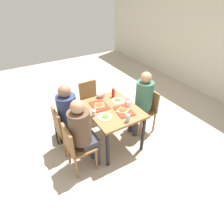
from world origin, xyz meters
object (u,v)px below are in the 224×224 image
Objects in this scene: tray_red_far at (124,111)px; handbag at (60,132)px; chair_near_right at (76,146)px; person_in_red at (70,113)px; paper_plate_center at (118,101)px; foil_bundle at (99,95)px; paper_plate_near_edge at (105,117)px; chair_far_side at (147,108)px; pizza_slice_b at (123,110)px; main_table at (112,114)px; person_in_brown_jacket at (83,130)px; chair_left_end at (90,98)px; pizza_slice_d at (106,116)px; plastic_cup_b at (94,113)px; plastic_cup_d at (129,104)px; plastic_cup_c at (103,95)px; tray_red_near at (100,105)px; plastic_cup_a at (128,100)px; chair_near_left at (64,127)px; person_far_side at (142,99)px; condiment_bottle at (113,93)px; pizza_slice_a at (99,104)px; soda_can at (128,118)px; pizza_slice_c at (118,100)px.

tray_red_far is 1.12× the size of handbag.
person_in_red is at bearing 164.77° from chair_near_right.
paper_plate_center is 0.38m from foil_bundle.
handbag is (-0.76, -0.59, -0.63)m from paper_plate_near_edge.
pizza_slice_b is at bearing -76.77° from chair_far_side.
person_in_brown_jacket is at bearing -68.65° from main_table.
chair_near_right is 1.00× the size of chair_left_end.
chair_near_right reaches higher than pizza_slice_d.
plastic_cup_d is (0.08, 0.62, 0.00)m from plastic_cup_b.
plastic_cup_d is at bearing 21.97° from plastic_cup_c.
tray_red_near is at bearing 168.66° from pizza_slice_d.
plastic_cup_a is (-0.18, 0.58, 0.05)m from paper_plate_near_edge.
pizza_slice_d is (0.16, -0.21, 0.13)m from main_table.
foil_bundle reaches higher than chair_left_end.
chair_near_left reaches higher than tray_red_far.
person_in_brown_jacket is 0.45m from pizza_slice_d.
plastic_cup_b is at bearing -134.90° from pizza_slice_d.
person_far_side is (-0.26, 1.46, 0.25)m from chair_near_right.
condiment_bottle is (0.56, 0.23, 0.34)m from chair_left_end.
pizza_slice_a is 0.28m from foil_bundle.
condiment_bottle is (-0.59, 1.03, 0.34)m from chair_near_right.
tray_red_far is 1.64× the size of paper_plate_center.
pizza_slice_a is at bearing -94.58° from paper_plate_center.
soda_can is 1.50m from handbag.
person_in_red is 12.71× the size of foil_bundle.
tray_red_near is at bearing -67.55° from condiment_bottle.
plastic_cup_a reaches higher than pizza_slice_a.
main_table is at bearing 107.87° from chair_near_right.
chair_near_right reaches higher than pizza_slice_c.
tray_red_far is at bearing -71.35° from person_far_side.
condiment_bottle reaches higher than chair_near_right.
chair_near_left is 0.61m from plastic_cup_b.
chair_far_side is at bearing 104.97° from tray_red_far.
chair_left_end is 0.81m from pizza_slice_c.
person_in_red and person_in_brown_jacket have the same top height.
plastic_cup_a is at bearing 72.79° from tray_red_near.
plastic_cup_a is 0.31× the size of handbag.
pizza_slice_c is 2.05× the size of plastic_cup_b.
chair_left_end is at bearing -173.41° from tray_red_far.
condiment_bottle is (-0.15, 0.37, 0.06)m from pizza_slice_a.
pizza_slice_c is 2.05× the size of plastic_cup_d.
pizza_slice_c is 0.18m from condiment_bottle.
paper_plate_near_edge is 0.61m from plastic_cup_a.
plastic_cup_a is (-0.19, 0.57, 0.03)m from pizza_slice_d.
person_in_brown_jacket reaches higher than tray_red_far.
foil_bundle is (-0.70, 0.78, 0.31)m from chair_near_right.
foil_bundle is at bearing 77.95° from handbag.
pizza_slice_a is at bearing 168.42° from pizza_slice_d.
chair_left_end is at bearing 128.74° from chair_near_left.
chair_left_end reaches higher than pizza_slice_c.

